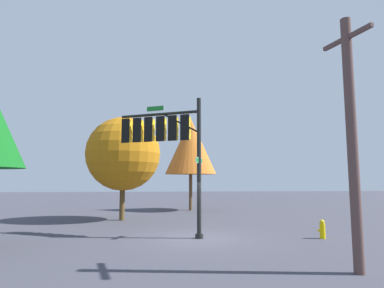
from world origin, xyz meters
name	(u,v)px	position (x,y,z in m)	size (l,w,h in m)	color
ground_plane	(199,238)	(0.00, 0.00, 0.00)	(120.00, 120.00, 0.00)	#3C3D47
signal_pole_assembly	(164,136)	(1.61, -0.78, 4.72)	(3.96, 2.38, 6.43)	black
utility_pole	(352,137)	(-3.77, 5.90, 3.85)	(0.57, 1.77, 7.46)	brown
fire_hydrant	(322,229)	(-5.49, 0.60, 0.41)	(0.33, 0.24, 0.83)	yellow
tree_near	(123,154)	(4.23, -7.01, 4.34)	(4.89, 4.89, 6.80)	#4F3B1E
tree_mid	(191,146)	(-0.90, -13.51, 5.61)	(4.50, 4.50, 8.12)	brown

